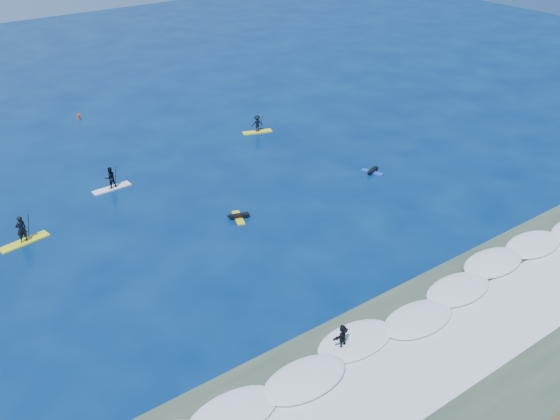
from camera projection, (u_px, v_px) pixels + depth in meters
ground at (290, 246)px, 41.70m from camera, size 160.00×160.00×0.00m
shallow_water at (455, 364)px, 31.88m from camera, size 90.00×13.00×0.01m
breaking_wave at (398, 324)px, 34.69m from camera, size 40.00×6.00×0.30m
whitewater at (440, 353)px, 32.58m from camera, size 34.00×5.00×0.02m
sup_paddler_left at (22, 233)px, 41.72m from camera, size 3.43×1.38×2.34m
sup_paddler_center at (110, 180)px, 48.62m from camera, size 3.05×0.88×2.12m
sup_paddler_right at (257, 125)px, 58.85m from camera, size 2.86×1.52×1.95m
prone_paddler_near at (238, 217)px, 44.87m from camera, size 1.57×2.08×0.42m
prone_paddler_far at (372, 171)px, 51.47m from camera, size 1.47×1.94×0.39m
wave_surfer at (342, 337)px, 32.45m from camera, size 2.07×0.97×1.45m
marker_buoy at (79, 116)px, 62.07m from camera, size 0.29×0.29×0.69m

